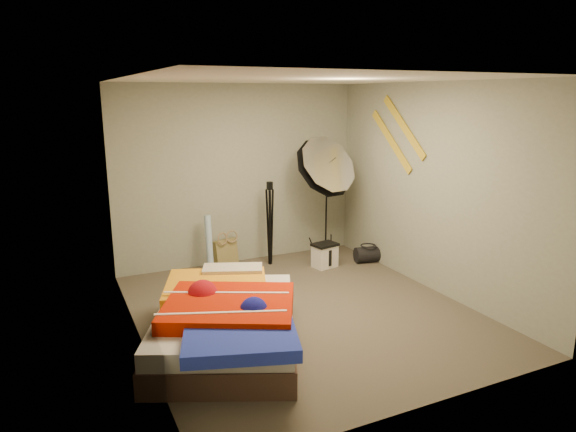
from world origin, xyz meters
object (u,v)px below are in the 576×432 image
camera_case (325,256)px  photo_umbrella (324,169)px  tote_bag (225,252)px  bed (227,321)px  wrapping_roll (209,244)px  duffel_bag (368,254)px  camera_tripod (270,217)px

camera_case → photo_umbrella: 1.22m
tote_bag → bed: bed is taller
camera_case → photo_umbrella: size_ratio=0.17×
wrapping_roll → duffel_bag: size_ratio=2.11×
camera_tripod → duffel_bag: bearing=-21.7°
wrapping_roll → camera_tripod: size_ratio=0.66×
tote_bag → wrapping_roll: wrapping_roll is taller
photo_umbrella → camera_tripod: bearing=159.5°
bed → camera_tripod: size_ratio=1.92×
tote_bag → camera_case: (1.22, -0.69, -0.02)m
camera_case → camera_tripod: camera_tripod is taller
duffel_bag → bed: size_ratio=0.16×
bed → photo_umbrella: (2.04, 1.83, 1.09)m
tote_bag → wrapping_roll: size_ratio=0.46×
camera_case → duffel_bag: 0.67m
duffel_bag → bed: 3.08m
photo_umbrella → camera_tripod: 1.01m
duffel_bag → wrapping_roll: bearing=176.0°
camera_case → bed: bed is taller
tote_bag → duffel_bag: size_ratio=0.98×
tote_bag → photo_umbrella: bearing=-40.1°
duffel_bag → camera_tripod: 1.51m
bed → camera_tripod: (1.35, 2.09, 0.41)m
wrapping_roll → camera_case: size_ratio=2.48×
bed → camera_tripod: bearing=57.2°
photo_umbrella → tote_bag: bearing=158.4°
duffel_bag → photo_umbrella: size_ratio=0.20×
wrapping_roll → camera_tripod: (0.87, -0.05, 0.29)m
camera_case → duffel_bag: bearing=-17.7°
tote_bag → duffel_bag: 2.04m
tote_bag → bed: size_ratio=0.16×
photo_umbrella → wrapping_roll: bearing=168.6°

